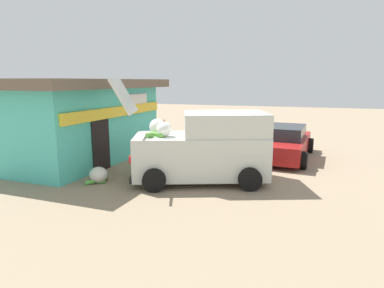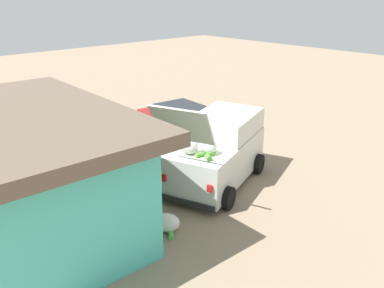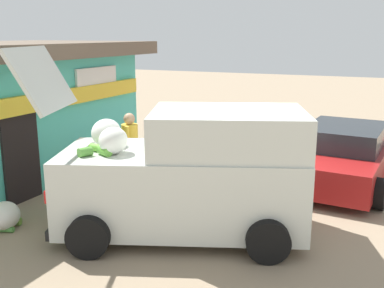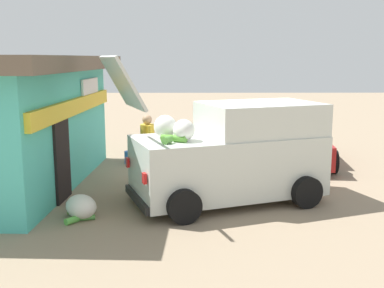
# 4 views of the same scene
# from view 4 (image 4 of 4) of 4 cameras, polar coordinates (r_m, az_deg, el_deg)

# --- Properties ---
(ground_plane) EXTENTS (60.00, 60.00, 0.00)m
(ground_plane) POSITION_cam_4_polar(r_m,az_deg,el_deg) (11.55, 5.76, -4.77)
(ground_plane) COLOR gray
(storefront_bar) EXTENTS (7.35, 4.67, 3.09)m
(storefront_bar) POSITION_cam_4_polar(r_m,az_deg,el_deg) (11.87, -22.28, 2.82)
(storefront_bar) COLOR #4CC6B7
(storefront_bar) RESTS_ON ground_plane
(delivery_van) EXTENTS (3.21, 4.80, 3.09)m
(delivery_van) POSITION_cam_4_polar(r_m,az_deg,el_deg) (9.90, 5.17, -1.15)
(delivery_van) COLOR silver
(delivery_van) RESTS_ON ground_plane
(parked_sedan) EXTENTS (4.52, 2.52, 1.28)m
(parked_sedan) POSITION_cam_4_polar(r_m,az_deg,el_deg) (14.18, 11.95, 0.43)
(parked_sedan) COLOR maroon
(parked_sedan) RESTS_ON ground_plane
(vendor_standing) EXTENTS (0.55, 0.43, 1.71)m
(vendor_standing) POSITION_cam_4_polar(r_m,az_deg,el_deg) (11.24, -5.49, 0.00)
(vendor_standing) COLOR navy
(vendor_standing) RESTS_ON ground_plane
(customer_bending) EXTENTS (0.60, 0.84, 1.35)m
(customer_bending) POSITION_cam_4_polar(r_m,az_deg,el_deg) (10.38, -5.51, -1.68)
(customer_bending) COLOR navy
(customer_bending) RESTS_ON ground_plane
(unloaded_banana_pile) EXTENTS (0.90, 0.87, 0.46)m
(unloaded_banana_pile) POSITION_cam_4_polar(r_m,az_deg,el_deg) (9.24, -13.53, -7.60)
(unloaded_banana_pile) COLOR silver
(unloaded_banana_pile) RESTS_ON ground_plane
(paint_bucket) EXTENTS (0.30, 0.30, 0.37)m
(paint_bucket) POSITION_cam_4_polar(r_m,az_deg,el_deg) (13.64, -7.69, -1.65)
(paint_bucket) COLOR blue
(paint_bucket) RESTS_ON ground_plane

